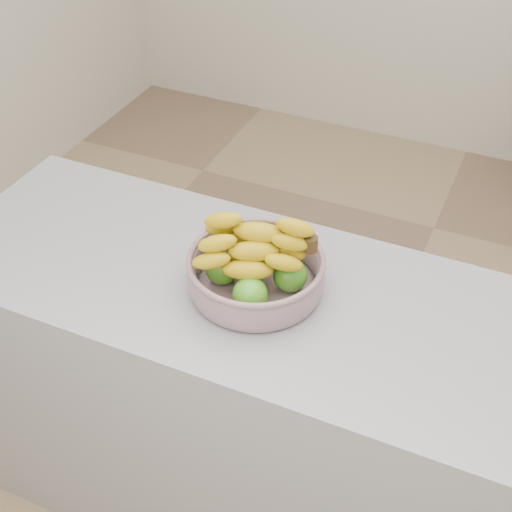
% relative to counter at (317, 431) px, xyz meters
% --- Properties ---
extents(ground, '(4.00, 4.00, 0.00)m').
position_rel_counter_xyz_m(ground, '(0.00, 0.42, -0.45)').
color(ground, '#8E7757').
rests_on(ground, ground).
extents(counter, '(2.00, 0.60, 0.90)m').
position_rel_counter_xyz_m(counter, '(0.00, 0.00, 0.00)').
color(counter, '#9C9CA4').
rests_on(counter, ground).
extents(fruit_bowl, '(0.32, 0.32, 0.19)m').
position_rel_counter_xyz_m(fruit_bowl, '(-0.18, -0.00, 0.51)').
color(fruit_bowl, '#929EAF').
rests_on(fruit_bowl, counter).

